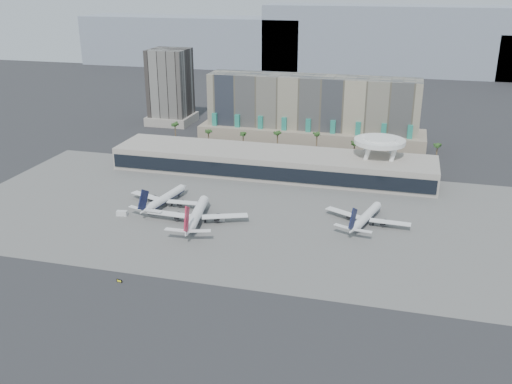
% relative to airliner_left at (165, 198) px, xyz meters
% --- Properties ---
extents(ground, '(900.00, 900.00, 0.00)m').
position_rel_airliner_left_xyz_m(ground, '(36.98, -52.91, -3.48)').
color(ground, '#232326').
rests_on(ground, ground).
extents(apron_pad, '(260.00, 130.00, 0.06)m').
position_rel_airliner_left_xyz_m(apron_pad, '(36.98, 2.09, -3.45)').
color(apron_pad, '#5B5B59').
rests_on(apron_pad, ground).
extents(mountain_ridge, '(680.00, 60.00, 70.00)m').
position_rel_airliner_left_xyz_m(mountain_ridge, '(64.85, 417.09, 26.41)').
color(mountain_ridge, gray).
rests_on(mountain_ridge, ground).
extents(hotel, '(140.00, 30.00, 42.00)m').
position_rel_airliner_left_xyz_m(hotel, '(46.98, 121.50, 13.33)').
color(hotel, gray).
rests_on(hotel, ground).
extents(office_tower, '(30.00, 30.00, 52.00)m').
position_rel_airliner_left_xyz_m(office_tower, '(-58.02, 147.09, 19.45)').
color(office_tower, black).
rests_on(office_tower, ground).
extents(terminal, '(170.00, 32.50, 14.50)m').
position_rel_airliner_left_xyz_m(terminal, '(36.98, 56.93, 3.03)').
color(terminal, '#B4A99E').
rests_on(terminal, ground).
extents(saucer_structure, '(26.00, 26.00, 21.89)m').
position_rel_airliner_left_xyz_m(saucer_structure, '(91.98, 63.09, 14.97)').
color(saucer_structure, white).
rests_on(saucer_structure, ground).
extents(palm_row, '(157.80, 2.80, 13.10)m').
position_rel_airliner_left_xyz_m(palm_row, '(43.98, 92.09, 7.01)').
color(palm_row, brown).
rests_on(palm_row, ground).
extents(airliner_left, '(38.39, 39.80, 13.81)m').
position_rel_airliner_left_xyz_m(airliner_left, '(0.00, 0.00, 0.00)').
color(airliner_left, white).
rests_on(airliner_left, ground).
extents(airliner_centre, '(43.43, 45.03, 15.62)m').
position_rel_airliner_left_xyz_m(airliner_centre, '(21.01, -14.74, 0.46)').
color(airliner_centre, white).
rests_on(airliner_centre, ground).
extents(airliner_right, '(36.94, 38.32, 13.51)m').
position_rel_airliner_left_xyz_m(airliner_right, '(91.05, 2.40, -0.07)').
color(airliner_right, white).
rests_on(airliner_right, ground).
extents(service_vehicle_a, '(4.89, 2.89, 2.26)m').
position_rel_airliner_left_xyz_m(service_vehicle_a, '(-13.76, -15.95, -2.36)').
color(service_vehicle_a, silver).
rests_on(service_vehicle_a, ground).
extents(service_vehicle_b, '(3.91, 2.81, 1.81)m').
position_rel_airliner_left_xyz_m(service_vehicle_b, '(30.30, -10.45, -2.58)').
color(service_vehicle_b, white).
rests_on(service_vehicle_b, ground).
extents(taxiway_sign, '(2.27, 0.80, 1.03)m').
position_rel_airliner_left_xyz_m(taxiway_sign, '(12.68, -69.27, -2.97)').
color(taxiway_sign, black).
rests_on(taxiway_sign, ground).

